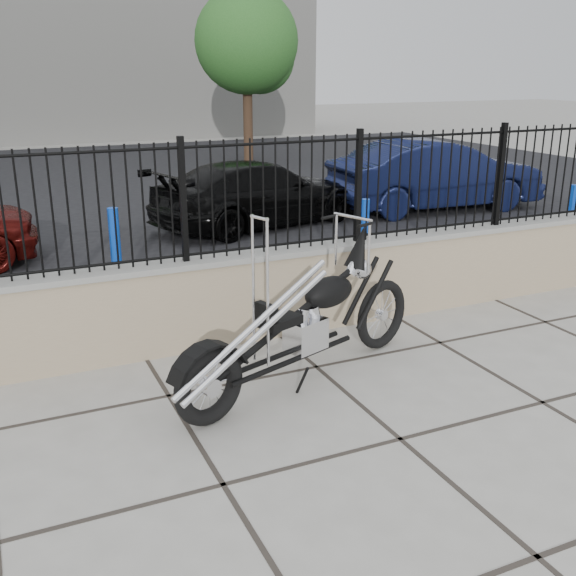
{
  "coord_description": "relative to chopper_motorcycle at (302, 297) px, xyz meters",
  "views": [
    {
      "loc": [
        -2.78,
        -3.95,
        2.84
      ],
      "look_at": [
        -0.29,
        1.55,
        0.86
      ],
      "focal_mm": 42.0,
      "sensor_mm": 36.0,
      "label": 1
    }
  ],
  "objects": [
    {
      "name": "ground_plane",
      "position": [
        0.29,
        -1.25,
        -0.86
      ],
      "size": [
        90.0,
        90.0,
        0.0
      ],
      "primitive_type": "plane",
      "color": "#99968E",
      "rests_on": "ground"
    },
    {
      "name": "parking_lot",
      "position": [
        0.29,
        11.25,
        -0.86
      ],
      "size": [
        30.0,
        30.0,
        0.0
      ],
      "primitive_type": "plane",
      "color": "black",
      "rests_on": "ground"
    },
    {
      "name": "retaining_wall",
      "position": [
        0.29,
        1.25,
        -0.38
      ],
      "size": [
        14.0,
        0.36,
        0.96
      ],
      "primitive_type": "cube",
      "color": "gray",
      "rests_on": "ground_plane"
    },
    {
      "name": "iron_fence",
      "position": [
        0.29,
        1.25,
        0.7
      ],
      "size": [
        14.0,
        0.08,
        1.2
      ],
      "primitive_type": "cube",
      "color": "black",
      "rests_on": "retaining_wall"
    },
    {
      "name": "background_building",
      "position": [
        0.29,
        25.25,
        3.14
      ],
      "size": [
        22.0,
        6.0,
        8.0
      ],
      "primitive_type": "cube",
      "color": "beige",
      "rests_on": "ground_plane"
    },
    {
      "name": "chopper_motorcycle",
      "position": [
        0.0,
        0.0,
        0.0
      ],
      "size": [
        2.85,
        1.45,
        1.71
      ],
      "primitive_type": null,
      "rotation": [
        0.0,
        0.0,
        0.35
      ],
      "color": "black",
      "rests_on": "ground_plane"
    },
    {
      "name": "car_black",
      "position": [
        2.13,
        6.33,
        -0.25
      ],
      "size": [
        4.47,
        2.74,
        1.21
      ],
      "primitive_type": "imported",
      "rotation": [
        0.0,
        0.0,
        1.84
      ],
      "color": "black",
      "rests_on": "parking_lot"
    },
    {
      "name": "car_blue",
      "position": [
        6.02,
        6.19,
        -0.13
      ],
      "size": [
        4.49,
        1.83,
        1.45
      ],
      "primitive_type": "imported",
      "rotation": [
        0.0,
        0.0,
        1.5
      ],
      "color": "#0E1435",
      "rests_on": "parking_lot"
    },
    {
      "name": "bollard_a",
      "position": [
        -1.05,
        3.4,
        -0.29
      ],
      "size": [
        0.18,
        0.18,
        1.14
      ],
      "primitive_type": "cylinder",
      "rotation": [
        0.0,
        0.0,
        0.35
      ],
      "color": "#0B42AF",
      "rests_on": "ground_plane"
    },
    {
      "name": "bollard_b",
      "position": [
        2.63,
        3.31,
        -0.36
      ],
      "size": [
        0.12,
        0.12,
        0.98
      ],
      "primitive_type": "cylinder",
      "rotation": [
        0.0,
        0.0,
        0.05
      ],
      "color": "blue",
      "rests_on": "ground_plane"
    },
    {
      "name": "bollard_c",
      "position": [
        6.91,
        3.41,
        -0.41
      ],
      "size": [
        0.14,
        0.14,
        0.88
      ],
      "primitive_type": "cylinder",
      "rotation": [
        0.0,
        0.0,
        0.37
      ],
      "color": "#0E27DA",
      "rests_on": "ground_plane"
    },
    {
      "name": "tree_right",
      "position": [
        5.34,
        15.13,
        2.87
      ],
      "size": [
        3.15,
        3.15,
        5.32
      ],
      "rotation": [
        0.0,
        0.0,
        0.13
      ],
      "color": "#382619",
      "rests_on": "ground_plane"
    }
  ]
}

